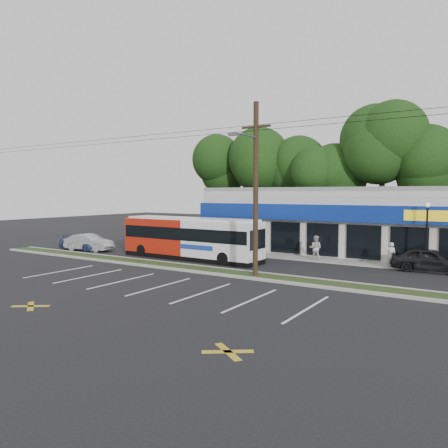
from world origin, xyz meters
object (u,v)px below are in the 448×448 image
utility_pole (253,183)px  pedestrian_b (315,248)px  lamp_post (427,228)px  metrobus (191,237)px  car_dark (429,260)px  car_blue (82,243)px  pedestrian_a (391,255)px  car_silver (89,243)px

utility_pole → pedestrian_b: bearing=82.6°
lamp_post → metrobus: lamp_post is taller
metrobus → pedestrian_b: size_ratio=6.21×
car_dark → car_blue: size_ratio=1.02×
utility_pole → metrobus: size_ratio=4.40×
utility_pole → car_dark: utility_pole is taller
utility_pole → pedestrian_a: utility_pole is taller
lamp_post → car_dark: size_ratio=0.97×
car_dark → car_blue: bearing=97.6°
car_silver → car_blue: car_silver is taller
car_blue → car_dark: bearing=-83.6°
lamp_post → pedestrian_b: bearing=-177.6°
lamp_post → pedestrian_a: bearing=-165.6°
car_dark → car_silver: (-25.44, -4.71, -0.05)m
metrobus → lamp_post: bearing=17.1°
utility_pole → pedestrian_a: bearing=50.0°
utility_pole → pedestrian_a: (6.17, 7.36, -4.57)m
car_dark → car_silver: 25.87m
car_blue → pedestrian_b: bearing=-79.0°
car_silver → pedestrian_a: pedestrian_a is taller
metrobus → car_dark: metrobus is taller
lamp_post → car_blue: lamp_post is taller
lamp_post → car_silver: lamp_post is taller
utility_pole → pedestrian_b: 8.86m
car_blue → metrobus: bearing=-88.5°
utility_pole → car_dark: 12.08m
car_dark → utility_pole: bearing=128.3°
car_dark → car_silver: size_ratio=1.03×
lamp_post → pedestrian_a: 2.76m
utility_pole → car_dark: (8.43, 7.28, -4.67)m
metrobus → pedestrian_b: (8.09, 4.00, -0.69)m
car_blue → pedestrian_b: pedestrian_b is taller
car_dark → car_blue: 26.81m
lamp_post → pedestrian_b: 7.41m
utility_pole → lamp_post: utility_pole is taller
pedestrian_a → pedestrian_b: 5.19m
car_blue → car_silver: bearing=-93.8°
metrobus → car_dark: bearing=14.8°
lamp_post → car_silver: (-25.18, -5.30, -1.97)m
car_dark → pedestrian_b: (-7.45, 0.29, 0.17)m
metrobus → pedestrian_b: 9.05m
utility_pole → car_dark: bearing=40.8°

